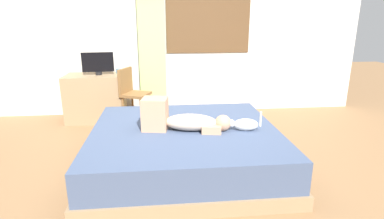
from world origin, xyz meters
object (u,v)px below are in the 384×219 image
bed (185,148)px  person_lying (182,119)px  tv_monitor (98,63)px  desk (96,98)px  chair_by_desk (132,91)px  cat (244,124)px  cup (119,71)px

bed → person_lying: person_lying is taller
person_lying → tv_monitor: size_ratio=1.96×
desk → tv_monitor: size_ratio=1.87×
tv_monitor → chair_by_desk: (0.51, -0.18, -0.41)m
person_lying → desk: bearing=124.6°
bed → person_lying: 0.35m
person_lying → tv_monitor: bearing=122.9°
person_lying → desk: (-1.25, 1.82, -0.19)m
cat → tv_monitor: bearing=133.8°
person_lying → desk: 2.21m
tv_monitor → cup: size_ratio=6.32×
cup → bed: bearing=-64.1°
person_lying → cat: person_lying is taller
person_lying → tv_monitor: (-1.18, 1.82, 0.36)m
bed → person_lying: size_ratio=2.16×
cup → chair_by_desk: bearing=-53.3°
cat → chair_by_desk: 2.18m
cat → bed: bearing=168.4°
cat → desk: 2.70m
cat → chair_by_desk: (-1.32, 1.73, -0.01)m
desk → cup: 0.56m
cat → chair_by_desk: bearing=127.4°
person_lying → chair_by_desk: 1.77m
desk → chair_by_desk: bearing=-17.0°
cat → person_lying: bearing=171.9°
bed → cup: cup is taller
tv_monitor → person_lying: bearing=-57.1°
bed → cat: (0.62, -0.13, 0.30)m
bed → desk: 2.20m
person_lying → cat: bearing=-8.1°
bed → cup: bearing=115.9°
cat → desk: (-1.91, 1.91, -0.15)m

